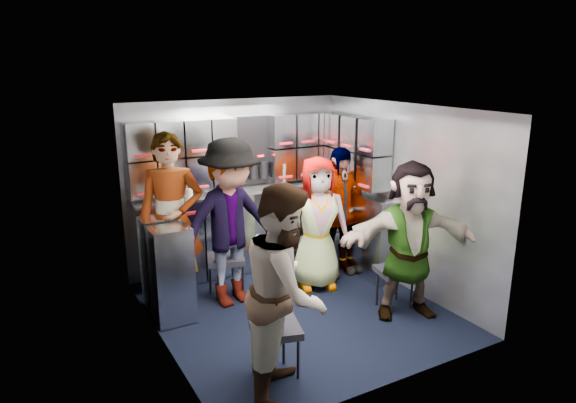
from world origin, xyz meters
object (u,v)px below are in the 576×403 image
jump_seat_near_right (395,273)px  attendant_arc_d (337,212)px  attendant_standing (172,221)px  attendant_arc_e (410,240)px  jump_seat_mid_left (226,261)px  attendant_arc_a (286,291)px  attendant_arc_b (231,223)px  jump_seat_near_left (275,331)px  jump_seat_center (309,246)px  attendant_arc_c (317,223)px  jump_seat_mid_right (328,240)px

jump_seat_near_right → attendant_arc_d: attendant_arc_d is taller
attendant_standing → attendant_arc_e: bearing=-13.0°
jump_seat_mid_left → attendant_standing: attendant_standing is taller
attendant_arc_a → attendant_arc_b: 1.64m
attendant_standing → jump_seat_near_left: bearing=-57.6°
jump_seat_center → attendant_arc_e: (0.44, -1.21, 0.38)m
jump_seat_mid_left → attendant_arc_d: size_ratio=0.31×
jump_seat_center → attendant_standing: 1.65m
attendant_arc_a → attendant_arc_b: attendant_arc_b is taller
attendant_arc_c → attendant_arc_e: (0.44, -1.03, 0.04)m
attendant_arc_b → attendant_arc_e: bearing=-45.4°
jump_seat_near_right → attendant_arc_c: bearing=117.3°
attendant_arc_c → jump_seat_near_right: bearing=-45.4°
jump_seat_center → jump_seat_near_right: size_ratio=1.22×
jump_seat_near_right → attendant_arc_b: attendant_arc_b is taller
attendant_standing → jump_seat_mid_left: bearing=11.8°
jump_seat_near_left → jump_seat_mid_left: size_ratio=0.97×
jump_seat_mid_right → attendant_standing: 2.05m
jump_seat_mid_left → jump_seat_center: bearing=-5.4°
jump_seat_mid_right → attendant_arc_d: bearing=-90.0°
jump_seat_near_right → attendant_arc_c: (-0.44, 0.85, 0.38)m
jump_seat_mid_left → attendant_arc_b: bearing=-90.0°
attendant_arc_a → attendant_arc_e: 1.76m
jump_seat_mid_right → attendant_arc_b: 1.55m
jump_seat_near_left → attendant_arc_d: 2.30m
attendant_arc_b → attendant_arc_a: bearing=-105.8°
attendant_standing → attendant_arc_a: attendant_standing is taller
attendant_standing → attendant_arc_e: attendant_standing is taller
attendant_standing → attendant_arc_d: attendant_standing is taller
attendant_standing → attendant_arc_b: size_ratio=1.03×
jump_seat_mid_right → attendant_arc_a: (-1.66, -1.91, 0.47)m
jump_seat_near_right → attendant_standing: (-2.00, 1.22, 0.54)m
jump_seat_mid_left → attendant_arc_b: (0.00, -0.18, 0.48)m
attendant_arc_c → attendant_arc_d: bearing=43.5°
attendant_arc_e → attendant_arc_b: bearing=163.5°
attendant_arc_c → attendant_arc_d: size_ratio=0.97×
jump_seat_near_left → jump_seat_center: 1.97m
jump_seat_near_right → attendant_arc_e: 0.46m
jump_seat_near_left → attendant_arc_d: (1.66, 1.55, 0.38)m
jump_seat_near_left → attendant_arc_e: size_ratio=0.30×
jump_seat_mid_right → attendant_standing: size_ratio=0.23×
jump_seat_mid_left → attendant_arc_e: (1.45, -1.31, 0.39)m
jump_seat_near_right → attendant_arc_b: size_ratio=0.24×
attendant_arc_b → attendant_arc_e: 1.84m
jump_seat_center → attendant_arc_d: 0.55m
jump_seat_mid_right → attendant_arc_a: bearing=-131.1°
jump_seat_mid_left → attendant_arc_e: attendant_arc_e is taller
attendant_arc_d → attendant_arc_c: bearing=-155.1°
attendant_arc_b → attendant_standing: bearing=145.4°
jump_seat_mid_left → jump_seat_near_left: bearing=-98.3°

